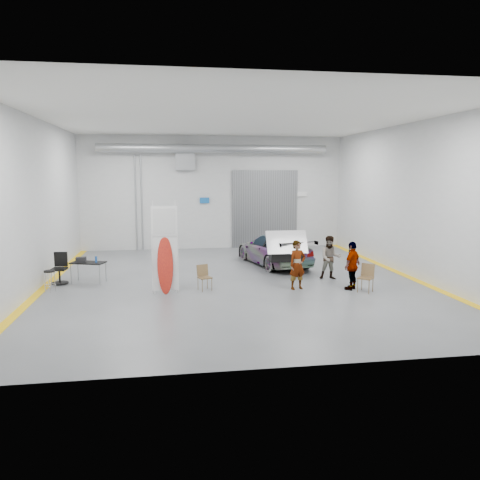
{
  "coord_description": "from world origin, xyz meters",
  "views": [
    {
      "loc": [
        -2.42,
        -17.08,
        4.05
      ],
      "look_at": [
        0.27,
        0.46,
        1.5
      ],
      "focal_mm": 35.0,
      "sensor_mm": 36.0,
      "label": 1
    }
  ],
  "objects": [
    {
      "name": "trunk_lid",
      "position": [
        2.18,
        0.75,
        1.42
      ],
      "size": [
        1.63,
        0.99,
        0.04
      ],
      "primitive_type": "cube",
      "color": "silver",
      "rests_on": "sedan_car"
    },
    {
      "name": "person_b",
      "position": [
        3.67,
        -0.21,
        0.84
      ],
      "size": [
        0.93,
        0.78,
        1.68
      ],
      "primitive_type": "imported",
      "rotation": [
        0.0,
        0.0,
        -0.2
      ],
      "color": "teal",
      "rests_on": "ground"
    },
    {
      "name": "room_shell",
      "position": [
        0.24,
        2.22,
        4.08
      ],
      "size": [
        14.02,
        16.18,
        6.01
      ],
      "color": "#BCBDC0",
      "rests_on": "ground"
    },
    {
      "name": "work_table",
      "position": [
        -5.47,
        0.61,
        0.77
      ],
      "size": [
        1.36,
        0.97,
        1.0
      ],
      "rotation": [
        0.0,
        0.0,
        -0.32
      ],
      "color": "#909398",
      "rests_on": "ground"
    },
    {
      "name": "sedan_car",
      "position": [
        2.18,
        2.91,
        0.7
      ],
      "size": [
        2.95,
        5.13,
        1.4
      ],
      "primitive_type": "imported",
      "rotation": [
        0.0,
        0.0,
        3.36
      ],
      "color": "white",
      "rests_on": "ground"
    },
    {
      "name": "folding_chair_far",
      "position": [
        4.19,
        -2.29,
        0.3
      ],
      "size": [
        0.63,
        0.72,
        0.96
      ],
      "rotation": [
        0.0,
        0.0,
        -0.75
      ],
      "color": "brown",
      "rests_on": "ground"
    },
    {
      "name": "surfboard_display",
      "position": [
        -2.58,
        -1.47,
        1.28
      ],
      "size": [
        0.89,
        0.27,
        3.15
      ],
      "rotation": [
        0.0,
        0.0,
        0.04
      ],
      "color": "white",
      "rests_on": "ground"
    },
    {
      "name": "person_c",
      "position": [
        3.87,
        -1.89,
        0.85
      ],
      "size": [
        1.01,
        0.96,
        1.71
      ],
      "primitive_type": "imported",
      "rotation": [
        0.0,
        0.0,
        3.87
      ],
      "color": "olive",
      "rests_on": "ground"
    },
    {
      "name": "office_chair",
      "position": [
        -6.42,
        0.59,
        0.5
      ],
      "size": [
        0.61,
        0.61,
        1.14
      ],
      "rotation": [
        0.0,
        0.0,
        -0.11
      ],
      "color": "black",
      "rests_on": "ground"
    },
    {
      "name": "person_a",
      "position": [
        2.0,
        -1.53,
        0.86
      ],
      "size": [
        0.72,
        0.57,
        1.73
      ],
      "primitive_type": "imported",
      "rotation": [
        0.0,
        0.0,
        0.27
      ],
      "color": "brown",
      "rests_on": "ground"
    },
    {
      "name": "folding_chair_near",
      "position": [
        -1.22,
        -1.2,
        0.28
      ],
      "size": [
        0.53,
        0.57,
        0.88
      ],
      "rotation": [
        0.0,
        0.0,
        0.36
      ],
      "color": "brown",
      "rests_on": "ground"
    },
    {
      "name": "ground",
      "position": [
        0.0,
        0.0,
        0.0
      ],
      "size": [
        16.0,
        16.0,
        0.0
      ],
      "primitive_type": "plane",
      "color": "#585B60",
      "rests_on": "ground"
    },
    {
      "name": "shop_stool",
      "position": [
        -6.49,
        -0.64,
        0.37
      ],
      "size": [
        0.38,
        0.38,
        0.75
      ],
      "rotation": [
        0.0,
        0.0,
        0.4
      ],
      "color": "black",
      "rests_on": "ground"
    }
  ]
}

